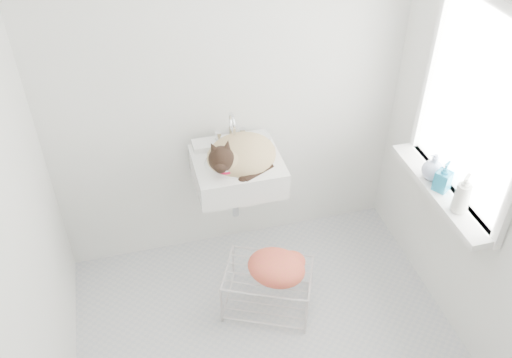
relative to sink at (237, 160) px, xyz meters
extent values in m
cube|color=#BABABA|center=(0.01, -0.74, -0.85)|extent=(2.20, 2.00, 0.02)
cube|color=white|center=(0.01, 0.26, 0.40)|extent=(2.20, 0.02, 2.50)
cube|color=white|center=(1.11, -0.74, 0.40)|extent=(0.02, 2.00, 2.50)
cube|color=white|center=(-1.09, -0.74, 0.40)|extent=(0.02, 2.00, 2.50)
cube|color=white|center=(1.10, -0.54, 0.50)|extent=(0.01, 0.80, 1.00)
cube|color=white|center=(1.08, -0.54, 0.50)|extent=(0.04, 0.90, 1.10)
cube|color=white|center=(1.02, -0.54, -0.02)|extent=(0.16, 0.88, 0.04)
cube|color=white|center=(0.00, 0.00, 0.00)|extent=(0.52, 0.45, 0.21)
ellipsoid|color=tan|center=(0.03, -0.01, 0.03)|extent=(0.46, 0.42, 0.21)
sphere|color=black|center=(-0.13, -0.08, 0.12)|extent=(0.17, 0.17, 0.15)
torus|color=red|center=(-0.11, -0.08, 0.08)|extent=(0.15, 0.15, 0.06)
cube|color=beige|center=(0.08, -0.41, -0.70)|extent=(0.61, 0.53, 0.30)
ellipsoid|color=orange|center=(0.11, -0.46, -0.52)|extent=(0.43, 0.41, 0.14)
imported|color=white|center=(1.01, -0.73, 0.00)|extent=(0.11, 0.11, 0.20)
imported|color=teal|center=(1.01, -0.55, 0.00)|extent=(0.11, 0.11, 0.17)
imported|color=silver|center=(1.01, -0.44, 0.00)|extent=(0.14, 0.14, 0.16)
camera|label=1|loc=(-0.55, -2.53, 1.91)|focal=38.52mm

